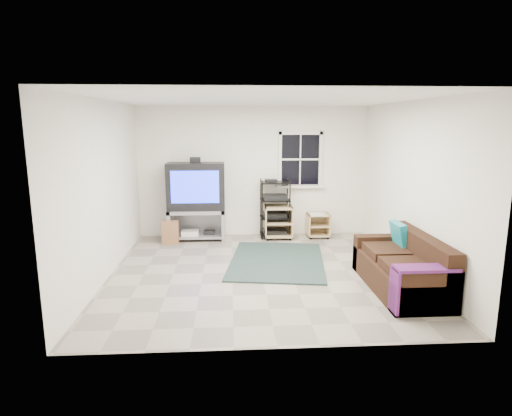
{
  "coord_description": "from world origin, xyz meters",
  "views": [
    {
      "loc": [
        -0.47,
        -6.28,
        2.27
      ],
      "look_at": [
        -0.06,
        0.4,
        0.93
      ],
      "focal_mm": 30.0,
      "sensor_mm": 36.0,
      "label": 1
    }
  ],
  "objects": [
    {
      "name": "av_rack",
      "position": [
        0.43,
        2.07,
        0.51
      ],
      "size": [
        0.58,
        0.43,
        1.17
      ],
      "color": "black",
      "rests_on": "ground"
    },
    {
      "name": "side_table_right",
      "position": [
        1.29,
        2.03,
        0.28
      ],
      "size": [
        0.43,
        0.46,
        0.5
      ],
      "rotation": [
        0.0,
        0.0,
        0.01
      ],
      "color": "#DDBE88",
      "rests_on": "ground"
    },
    {
      "name": "shag_rug",
      "position": [
        0.3,
        0.51,
        0.01
      ],
      "size": [
        1.81,
        2.29,
        0.02
      ],
      "primitive_type": "cube",
      "rotation": [
        0.0,
        0.0,
        -0.15
      ],
      "color": "#332116",
      "rests_on": "ground"
    },
    {
      "name": "side_table_left",
      "position": [
        0.49,
        2.05,
        0.34
      ],
      "size": [
        0.56,
        0.56,
        0.64
      ],
      "rotation": [
        0.0,
        0.0,
        -0.03
      ],
      "color": "#DDBE88",
      "rests_on": "ground"
    },
    {
      "name": "paper_bag",
      "position": [
        -1.62,
        1.71,
        0.22
      ],
      "size": [
        0.31,
        0.2,
        0.44
      ],
      "primitive_type": "cube",
      "rotation": [
        0.0,
        0.0,
        0.02
      ],
      "color": "#916341",
      "rests_on": "ground"
    },
    {
      "name": "sofa",
      "position": [
        1.9,
        -0.79,
        0.29
      ],
      "size": [
        0.81,
        1.82,
        0.83
      ],
      "color": "black",
      "rests_on": "ground"
    },
    {
      "name": "tv_unit",
      "position": [
        -1.13,
        2.0,
        0.89
      ],
      "size": [
        1.11,
        0.55,
        1.63
      ],
      "color": "gray",
      "rests_on": "ground"
    },
    {
      "name": "room",
      "position": [
        0.95,
        2.27,
        1.48
      ],
      "size": [
        4.6,
        4.62,
        4.6
      ],
      "color": "gray",
      "rests_on": "ground"
    }
  ]
}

